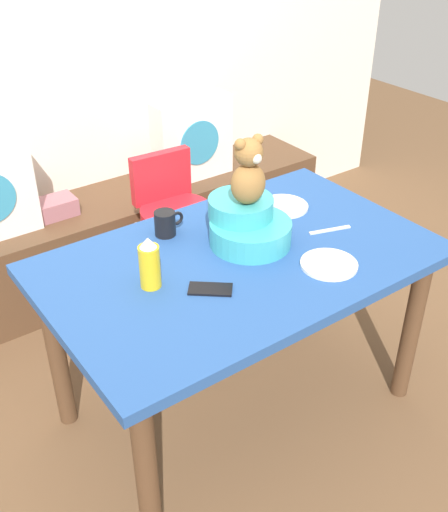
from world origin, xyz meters
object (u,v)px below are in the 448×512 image
object	(u,v)px
highchair	(175,215)
dinner_plate_far	(329,264)
coffee_mug	(166,223)
infant_seat_teal	(247,224)
book_stack	(55,207)
dining_table	(240,280)
cell_phone	(210,289)
pillow_floral_right	(192,139)
dinner_plate_near	(284,206)
teddy_bear	(248,172)
ketchup_bottle	(150,264)

from	to	relation	value
highchair	dinner_plate_far	xyz separation A→B (m)	(0.03, -0.98, 0.22)
coffee_mug	infant_seat_teal	bearing A→B (deg)	-45.23
dinner_plate_far	book_stack	bearing A→B (deg)	107.85
dining_table	coffee_mug	xyz separation A→B (m)	(-0.13, 0.29, 0.15)
book_stack	cell_phone	size ratio (longest dim) A/B	1.39
dining_table	book_stack	bearing A→B (deg)	101.55
coffee_mug	cell_phone	xyz separation A→B (m)	(-0.07, -0.40, -0.04)
pillow_floral_right	infant_seat_teal	distance (m)	1.20
pillow_floral_right	infant_seat_teal	size ratio (longest dim) A/B	1.33
cell_phone	highchair	bearing A→B (deg)	15.41
infant_seat_teal	dinner_plate_near	bearing A→B (deg)	23.41
teddy_bear	dinner_plate_near	bearing A→B (deg)	23.50
pillow_floral_right	dinner_plate_far	distance (m)	1.44
dining_table	infant_seat_teal	world-z (taller)	infant_seat_teal
dining_table	dinner_plate_near	xyz separation A→B (m)	(0.37, 0.19, 0.11)
dining_table	dinner_plate_far	world-z (taller)	dinner_plate_far
book_stack	dining_table	distance (m)	1.22
ketchup_bottle	infant_seat_teal	bearing A→B (deg)	5.52
highchair	coffee_mug	bearing A→B (deg)	-124.32
highchair	ketchup_bottle	distance (m)	0.94
book_stack	teddy_bear	world-z (taller)	teddy_bear
book_stack	highchair	distance (m)	0.61
pillow_floral_right	coffee_mug	distance (m)	1.12
highchair	ketchup_bottle	xyz separation A→B (m)	(-0.53, -0.72, 0.31)
dining_table	infant_seat_teal	size ratio (longest dim) A/B	4.23
dining_table	dinner_plate_near	bearing A→B (deg)	27.81
infant_seat_teal	coffee_mug	size ratio (longest dim) A/B	2.75
pillow_floral_right	dinner_plate_near	size ratio (longest dim) A/B	2.20
infant_seat_teal	teddy_bear	distance (m)	0.21
coffee_mug	dinner_plate_far	xyz separation A→B (m)	(0.35, -0.52, -0.04)
infant_seat_teal	teddy_bear	size ratio (longest dim) A/B	1.32
infant_seat_teal	dinner_plate_far	distance (m)	0.33
highchair	coffee_mug	size ratio (longest dim) A/B	6.58
teddy_bear	ketchup_bottle	distance (m)	0.47
teddy_bear	dinner_plate_near	xyz separation A→B (m)	(0.28, 0.12, -0.27)
book_stack	cell_phone	xyz separation A→B (m)	(0.04, -1.29, 0.24)
book_stack	cell_phone	distance (m)	1.31
dinner_plate_near	dinner_plate_far	world-z (taller)	same
pillow_floral_right	teddy_bear	world-z (taller)	teddy_bear
highchair	pillow_floral_right	bearing A→B (deg)	47.91
dinner_plate_far	cell_phone	distance (m)	0.43
teddy_bear	coffee_mug	xyz separation A→B (m)	(-0.22, 0.22, -0.23)
book_stack	dinner_plate_far	world-z (taller)	dinner_plate_far
infant_seat_teal	coffee_mug	bearing A→B (deg)	134.77
highchair	dinner_plate_near	distance (m)	0.63
infant_seat_teal	dinner_plate_near	distance (m)	0.31
dining_table	dinner_plate_near	size ratio (longest dim) A/B	6.98
ketchup_bottle	coffee_mug	bearing A→B (deg)	50.33
book_stack	highchair	world-z (taller)	highchair
infant_seat_teal	ketchup_bottle	bearing A→B (deg)	-174.48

